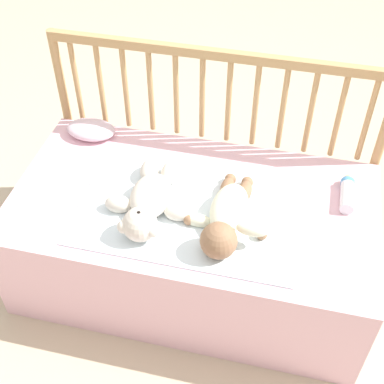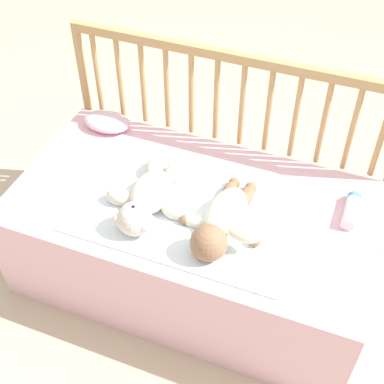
% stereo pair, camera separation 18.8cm
% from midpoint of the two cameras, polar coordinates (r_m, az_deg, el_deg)
% --- Properties ---
extents(ground_plane, '(12.00, 12.00, 0.00)m').
position_cam_midpoint_polar(ground_plane, '(2.26, -2.32, -8.74)').
color(ground_plane, '#C6B293').
extents(crib_mattress, '(1.33, 0.71, 0.43)m').
position_cam_midpoint_polar(crib_mattress, '(2.09, -2.48, -5.21)').
color(crib_mattress, '#EDB7C6').
rests_on(crib_mattress, ground_plane).
extents(crib_rail, '(1.33, 0.04, 0.83)m').
position_cam_midpoint_polar(crib_rail, '(2.11, -0.09, 9.17)').
color(crib_rail, tan).
rests_on(crib_rail, ground_plane).
extents(blanket, '(0.78, 0.51, 0.01)m').
position_cam_midpoint_polar(blanket, '(1.89, -3.00, -2.14)').
color(blanket, white).
rests_on(blanket, crib_mattress).
extents(teddy_bear, '(0.31, 0.41, 0.12)m').
position_cam_midpoint_polar(teddy_bear, '(1.88, -7.49, -1.15)').
color(teddy_bear, silver).
rests_on(teddy_bear, crib_mattress).
extents(baby, '(0.29, 0.42, 0.12)m').
position_cam_midpoint_polar(baby, '(1.81, 0.75, -2.84)').
color(baby, '#EAEACC').
rests_on(baby, crib_mattress).
extents(baby_bottle, '(0.05, 0.18, 0.05)m').
position_cam_midpoint_polar(baby_bottle, '(1.98, 13.67, -0.20)').
color(baby_bottle, white).
rests_on(baby_bottle, crib_mattress).
extents(small_pillow, '(0.20, 0.14, 0.06)m').
position_cam_midpoint_polar(small_pillow, '(2.25, -13.09, 6.41)').
color(small_pillow, silver).
rests_on(small_pillow, crib_mattress).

